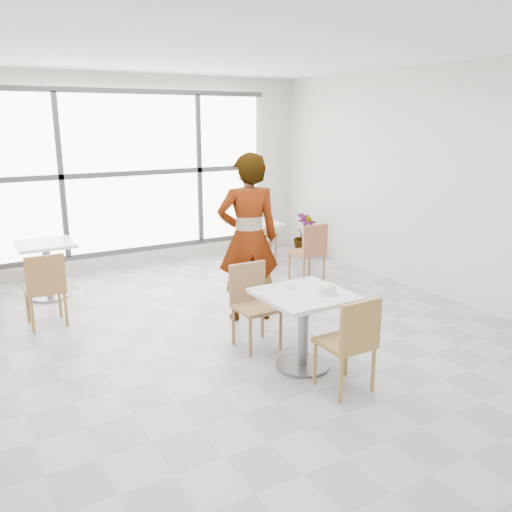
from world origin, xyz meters
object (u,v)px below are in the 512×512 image
bg_chair_left_near (45,285)px  bg_chair_right_near (310,249)px  oatmeal_bowl (328,289)px  coffee_cup (288,287)px  person (248,238)px  chair_far (253,299)px  bg_table_right (255,239)px  main_table (304,316)px  bg_table_left (47,262)px  plant_right (306,235)px  chair_near (351,339)px  bg_chair_right_far (259,229)px

bg_chair_left_near → bg_chair_right_near: size_ratio=1.00×
oatmeal_bowl → coffee_cup: bearing=133.3°
person → bg_chair_right_near: (1.49, 0.79, -0.48)m
chair_far → person: 0.90m
bg_table_right → bg_chair_right_near: bearing=-72.1°
main_table → bg_table_left: bearing=116.8°
oatmeal_bowl → plant_right: size_ratio=0.28×
chair_near → bg_chair_right_near: (1.61, 2.78, 0.00)m
main_table → bg_chair_left_near: size_ratio=0.92×
main_table → plant_right: 4.28m
plant_right → bg_table_right: bearing=-167.6°
bg_chair_right_near → bg_table_left: bearing=-19.8°
plant_right → chair_far: bearing=-134.1°
person → oatmeal_bowl: bearing=107.7°
bg_chair_right_near → bg_chair_right_far: same height
coffee_cup → bg_chair_right_far: size_ratio=0.18×
plant_right → bg_chair_right_far: bearing=155.6°
bg_table_right → plant_right: 1.20m
bg_chair_left_near → plant_right: bg_chair_left_near is taller
oatmeal_bowl → coffee_cup: size_ratio=1.32×
oatmeal_bowl → bg_table_right: oatmeal_bowl is taller
coffee_cup → bg_table_left: coffee_cup is taller
main_table → bg_table_right: size_ratio=1.07×
person → chair_near: bearing=104.7°
bg_chair_left_near → bg_chair_right_far: same height
person → bg_chair_right_near: 1.75m
main_table → bg_chair_right_near: bg_chair_right_near is taller
bg_chair_right_near → plant_right: bg_chair_right_near is taller
bg_table_right → person: bearing=-122.5°
plant_right → chair_near: bearing=-121.1°
bg_table_left → bg_chair_right_far: (3.49, 0.39, 0.01)m
chair_far → coffee_cup: size_ratio=5.47×
main_table → bg_table_right: 3.47m
chair_far → oatmeal_bowl: 0.94m
bg_table_right → bg_chair_right_near: size_ratio=0.86×
chair_near → oatmeal_bowl: (0.11, 0.48, 0.29)m
coffee_cup → bg_chair_left_near: (-1.84, 2.17, -0.28)m
main_table → bg_chair_left_near: (-1.92, 2.31, -0.02)m
main_table → bg_table_left: same height
chair_far → bg_table_right: 2.90m
plant_right → oatmeal_bowl: bearing=-123.2°
chair_near → plant_right: chair_near is taller
bg_table_left → bg_table_right: (3.07, -0.20, 0.00)m
person → bg_chair_left_near: size_ratio=2.26×
chair_far → bg_chair_right_near: same height
person → bg_table_left: size_ratio=2.62×
main_table → bg_table_left: size_ratio=1.07×
chair_far → bg_chair_right_far: (1.92, 3.08, 0.00)m
person → bg_table_left: person is taller
person → bg_table_right: 2.21m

